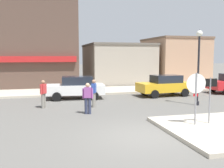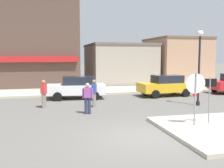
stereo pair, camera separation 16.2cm
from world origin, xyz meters
name	(u,v)px [view 1 (the left image)]	position (x,y,z in m)	size (l,w,h in m)	color
ground_plane	(146,136)	(0.00, 0.00, 0.00)	(160.00, 160.00, 0.00)	#5B5954
kerb_far	(90,91)	(0.00, 12.50, 0.07)	(80.00, 4.00, 0.15)	#B7AD99
stop_sign	(196,92)	(2.38, 0.56, 1.52)	(0.81, 0.14, 2.30)	gray
one_way_sign	(210,96)	(3.07, 0.60, 1.33)	(0.60, 0.10, 2.10)	gray
lamp_post	(199,56)	(5.32, 5.01, 2.96)	(0.36, 0.36, 4.54)	black
parked_car_nearest	(76,87)	(-1.55, 9.26, 0.81)	(4.13, 2.14, 1.56)	white
parked_car_second	(165,85)	(5.06, 8.95, 0.81)	(4.12, 2.11, 1.56)	gold
pedestrian_crossing_near	(94,92)	(-0.87, 6.03, 0.87)	(0.35, 0.53, 1.61)	gray
pedestrian_crossing_far	(43,93)	(-3.72, 6.45, 0.87)	(0.37, 0.52, 1.61)	gray
pedestrian_kerb_side	(88,97)	(-1.51, 4.29, 0.87)	(0.55, 0.31, 1.61)	#2D334C
building_corner_shop	(21,43)	(-5.90, 19.39, 4.25)	(10.89, 10.30, 8.48)	brown
building_storefront_left_near	(117,64)	(4.02, 18.64, 2.11)	(6.51, 8.03, 4.22)	#9E9384
building_storefront_left_mid	(174,60)	(10.35, 17.75, 2.46)	(5.44, 7.00, 4.91)	tan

